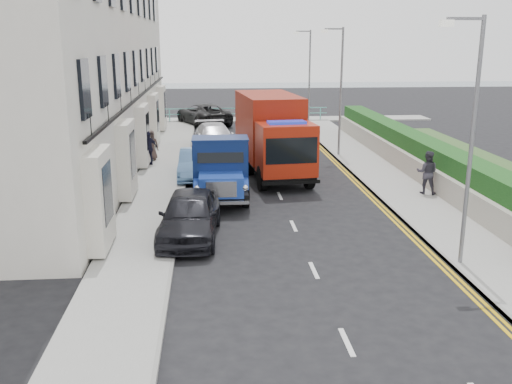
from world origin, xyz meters
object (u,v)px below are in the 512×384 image
object	(u,v)px
lamp_far	(308,74)
red_lorry	(272,133)
lamp_near	(469,130)
parked_car_front	(190,215)
bedford_lorry	(221,172)
lamp_mid	(339,84)

from	to	relation	value
lamp_far	red_lorry	world-z (taller)	lamp_far
lamp_near	parked_car_front	world-z (taller)	lamp_near
lamp_near	lamp_far	world-z (taller)	same
bedford_lorry	lamp_near	bearing A→B (deg)	-47.54
lamp_mid	red_lorry	size ratio (longest dim) A/B	0.94
lamp_mid	parked_car_front	distance (m)	15.41
lamp_far	parked_car_front	size ratio (longest dim) A/B	1.52
bedford_lorry	lamp_mid	bearing A→B (deg)	52.74
lamp_far	parked_car_front	xyz separation A→B (m)	(-7.78, -22.91, -3.21)
lamp_near	lamp_mid	size ratio (longest dim) A/B	1.00
lamp_near	red_lorry	world-z (taller)	lamp_near
red_lorry	parked_car_front	world-z (taller)	red_lorry
red_lorry	parked_car_front	bearing A→B (deg)	-118.63
lamp_mid	parked_car_front	bearing A→B (deg)	-121.06
bedford_lorry	parked_car_front	distance (m)	4.49
lamp_mid	red_lorry	bearing A→B (deg)	-135.20
lamp_near	lamp_far	xyz separation A→B (m)	(0.00, 26.00, 0.00)
lamp_far	red_lorry	distance (m)	14.78
red_lorry	lamp_mid	bearing A→B (deg)	38.78
parked_car_front	lamp_far	bearing A→B (deg)	75.78
lamp_near	red_lorry	size ratio (longest dim) A/B	0.94
lamp_far	red_lorry	xyz separation A→B (m)	(-4.09, -14.06, -1.97)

